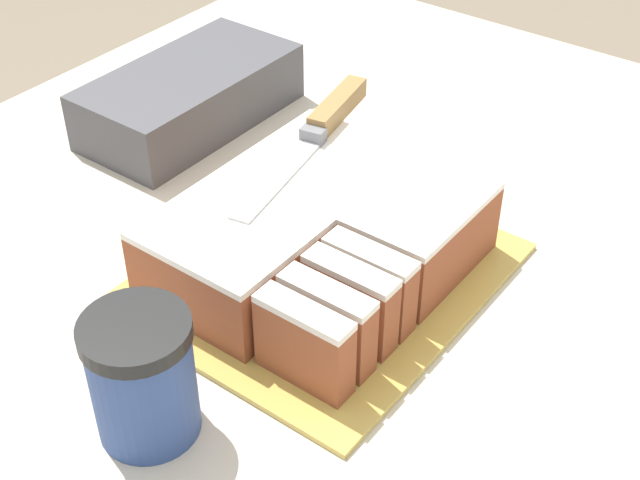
{
  "coord_description": "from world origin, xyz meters",
  "views": [
    {
      "loc": [
        -0.49,
        -0.4,
        1.46
      ],
      "look_at": [
        0.06,
        0.0,
        0.93
      ],
      "focal_mm": 50.0,
      "sensor_mm": 36.0,
      "label": 1
    }
  ],
  "objects_px": {
    "cake_board": "(320,274)",
    "knife": "(327,119)",
    "coffee_cup": "(139,375)",
    "cake": "(320,237)",
    "storage_box": "(190,96)"
  },
  "relations": [
    {
      "from": "cake_board",
      "to": "knife",
      "type": "relative_size",
      "value": 1.26
    },
    {
      "from": "cake",
      "to": "coffee_cup",
      "type": "distance_m",
      "value": 0.24
    },
    {
      "from": "knife",
      "to": "storage_box",
      "type": "height_order",
      "value": "knife"
    },
    {
      "from": "cake",
      "to": "coffee_cup",
      "type": "relative_size",
      "value": 2.47
    },
    {
      "from": "cake_board",
      "to": "storage_box",
      "type": "distance_m",
      "value": 0.35
    },
    {
      "from": "cake_board",
      "to": "knife",
      "type": "height_order",
      "value": "knife"
    },
    {
      "from": "cake",
      "to": "coffee_cup",
      "type": "height_order",
      "value": "coffee_cup"
    },
    {
      "from": "knife",
      "to": "coffee_cup",
      "type": "xyz_separation_m",
      "value": [
        -0.36,
        -0.08,
        -0.04
      ]
    },
    {
      "from": "knife",
      "to": "coffee_cup",
      "type": "height_order",
      "value": "coffee_cup"
    },
    {
      "from": "cake_board",
      "to": "cake",
      "type": "distance_m",
      "value": 0.04
    },
    {
      "from": "cake_board",
      "to": "knife",
      "type": "distance_m",
      "value": 0.17
    },
    {
      "from": "cake_board",
      "to": "coffee_cup",
      "type": "xyz_separation_m",
      "value": [
        -0.24,
        0.0,
        0.05
      ]
    },
    {
      "from": "cake_board",
      "to": "storage_box",
      "type": "relative_size",
      "value": 1.22
    },
    {
      "from": "knife",
      "to": "cake",
      "type": "bearing_deg",
      "value": 22.73
    },
    {
      "from": "knife",
      "to": "storage_box",
      "type": "bearing_deg",
      "value": -107.29
    }
  ]
}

